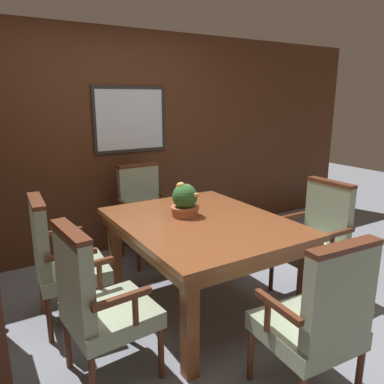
{
  "coord_description": "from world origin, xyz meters",
  "views": [
    {
      "loc": [
        -1.45,
        -2.17,
        1.73
      ],
      "look_at": [
        0.11,
        0.38,
        0.97
      ],
      "focal_mm": 35.0,
      "sensor_mm": 36.0,
      "label": 1
    }
  ],
  "objects_px": {
    "chair_left_far": "(60,258)",
    "chair_head_far": "(144,210)",
    "chair_right_near": "(317,236)",
    "chair_head_near": "(318,318)",
    "potted_plant": "(185,201)",
    "chair_left_near": "(97,301)",
    "dining_table": "(202,231)"
  },
  "relations": [
    {
      "from": "chair_left_far",
      "to": "chair_head_near",
      "type": "bearing_deg",
      "value": -142.55
    },
    {
      "from": "chair_right_near",
      "to": "chair_left_far",
      "type": "bearing_deg",
      "value": -108.55
    },
    {
      "from": "chair_left_far",
      "to": "chair_head_near",
      "type": "distance_m",
      "value": 1.88
    },
    {
      "from": "chair_left_near",
      "to": "chair_head_near",
      "type": "height_order",
      "value": "same"
    },
    {
      "from": "dining_table",
      "to": "potted_plant",
      "type": "bearing_deg",
      "value": 108.39
    },
    {
      "from": "potted_plant",
      "to": "chair_left_near",
      "type": "bearing_deg",
      "value": -149.42
    },
    {
      "from": "chair_left_far",
      "to": "chair_head_far",
      "type": "bearing_deg",
      "value": -48.31
    },
    {
      "from": "dining_table",
      "to": "chair_right_near",
      "type": "xyz_separation_m",
      "value": [
        1.0,
        -0.33,
        -0.13
      ]
    },
    {
      "from": "chair_right_near",
      "to": "chair_left_far",
      "type": "distance_m",
      "value": 2.15
    },
    {
      "from": "chair_right_near",
      "to": "chair_left_near",
      "type": "xyz_separation_m",
      "value": [
        -1.99,
        -0.05,
        0.0
      ]
    },
    {
      "from": "chair_right_near",
      "to": "chair_left_far",
      "type": "relative_size",
      "value": 1.0
    },
    {
      "from": "chair_right_near",
      "to": "chair_head_near",
      "type": "xyz_separation_m",
      "value": [
        -1.0,
        -0.87,
        0.0
      ]
    },
    {
      "from": "dining_table",
      "to": "chair_left_near",
      "type": "xyz_separation_m",
      "value": [
        -0.99,
        -0.38,
        -0.13
      ]
    },
    {
      "from": "chair_left_near",
      "to": "chair_head_far",
      "type": "relative_size",
      "value": 1.0
    },
    {
      "from": "dining_table",
      "to": "potted_plant",
      "type": "distance_m",
      "value": 0.29
    },
    {
      "from": "potted_plant",
      "to": "chair_head_near",
      "type": "bearing_deg",
      "value": -87.7
    },
    {
      "from": "chair_head_far",
      "to": "chair_left_far",
      "type": "bearing_deg",
      "value": -143.09
    },
    {
      "from": "chair_left_near",
      "to": "chair_head_near",
      "type": "relative_size",
      "value": 1.0
    },
    {
      "from": "dining_table",
      "to": "chair_head_far",
      "type": "bearing_deg",
      "value": 88.69
    },
    {
      "from": "chair_left_near",
      "to": "potted_plant",
      "type": "bearing_deg",
      "value": -63.92
    },
    {
      "from": "chair_head_near",
      "to": "potted_plant",
      "type": "relative_size",
      "value": 3.56
    },
    {
      "from": "chair_right_near",
      "to": "chair_left_near",
      "type": "bearing_deg",
      "value": -88.24
    },
    {
      "from": "chair_head_far",
      "to": "chair_head_near",
      "type": "relative_size",
      "value": 1.0
    },
    {
      "from": "chair_left_far",
      "to": "potted_plant",
      "type": "height_order",
      "value": "potted_plant"
    },
    {
      "from": "dining_table",
      "to": "chair_head_near",
      "type": "bearing_deg",
      "value": -90.1
    },
    {
      "from": "dining_table",
      "to": "chair_left_far",
      "type": "relative_size",
      "value": 1.49
    },
    {
      "from": "dining_table",
      "to": "chair_head_far",
      "type": "height_order",
      "value": "chair_head_far"
    },
    {
      "from": "chair_left_far",
      "to": "chair_head_near",
      "type": "height_order",
      "value": "same"
    },
    {
      "from": "chair_head_far",
      "to": "chair_head_near",
      "type": "height_order",
      "value": "same"
    },
    {
      "from": "chair_left_far",
      "to": "chair_head_far",
      "type": "distance_m",
      "value": 1.35
    },
    {
      "from": "chair_left_near",
      "to": "chair_left_far",
      "type": "xyz_separation_m",
      "value": [
        -0.05,
        0.75,
        0.0
      ]
    },
    {
      "from": "chair_right_near",
      "to": "chair_head_far",
      "type": "height_order",
      "value": "same"
    }
  ]
}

